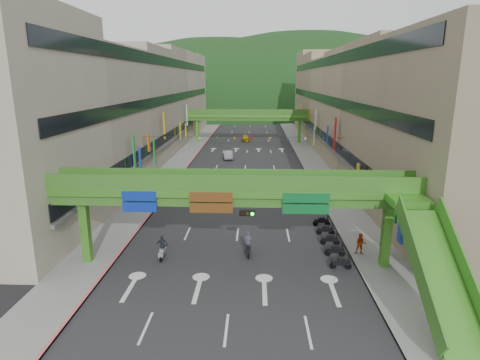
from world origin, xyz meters
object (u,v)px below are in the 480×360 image
Objects in this scene: overpass_near at (247,201)px; scooter_rider_near at (248,244)px; pedestrian_red at (361,246)px; car_silver at (228,155)px; car_yellow at (246,138)px; scooter_rider_mid at (276,196)px.

overpass_near reaches higher than scooter_rider_near.
overpass_near is at bearing -152.16° from pedestrian_red.
scooter_rider_near reaches higher than car_silver.
overpass_near is at bearing -90.95° from car_yellow.
overpass_near is 14.43× the size of scooter_rider_mid.
car_yellow is (-1.66, 59.59, -0.26)m from scooter_rider_near.
car_yellow is (2.51, 20.72, -0.03)m from car_silver.
pedestrian_red reaches higher than car_yellow.
pedestrian_red is at bearing -65.71° from scooter_rider_mid.
car_yellow is 2.39× the size of pedestrian_red.
car_silver is (-7.03, 25.47, -0.28)m from scooter_rider_mid.
scooter_rider_mid is at bearing -86.80° from car_yellow.
overpass_near is 16.51m from scooter_rider_mid.
car_silver is (-4.17, 38.88, -0.23)m from scooter_rider_near.
scooter_rider_mid is at bearing 79.28° from overpass_near.
scooter_rider_mid is (2.97, 15.69, -4.21)m from overpass_near.
car_silver is (-4.06, 41.16, -4.50)m from overpass_near.
pedestrian_red is at bearing 16.45° from overpass_near.
overpass_near reaches higher than car_silver.
scooter_rider_near reaches higher than pedestrian_red.
pedestrian_red reaches higher than car_silver.
overpass_near is at bearing -100.72° from scooter_rider_mid.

